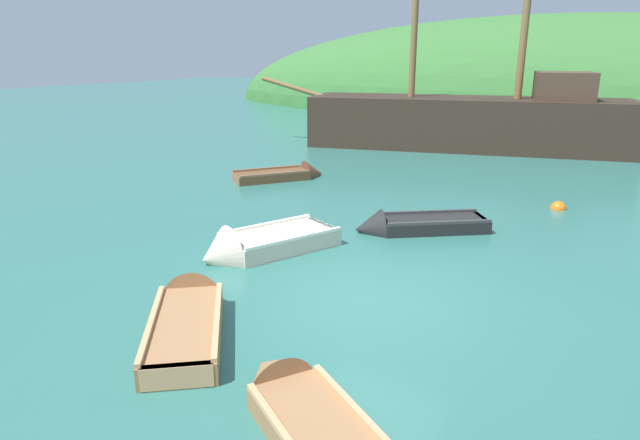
# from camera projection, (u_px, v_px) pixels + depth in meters

# --- Properties ---
(ground_plane) EXTENTS (120.00, 120.00, 0.00)m
(ground_plane) POSITION_uv_depth(u_px,v_px,m) (369.00, 299.00, 9.52)
(ground_plane) COLOR #2D6B60
(shore_hill) EXTENTS (52.46, 20.37, 13.05)m
(shore_hill) POSITION_uv_depth(u_px,v_px,m) (542.00, 110.00, 39.61)
(shore_hill) COLOR #387033
(shore_hill) RESTS_ON ground
(sailing_ship) EXTENTS (15.84, 7.02, 13.93)m
(sailing_ship) POSITION_uv_depth(u_px,v_px,m) (469.00, 128.00, 23.95)
(sailing_ship) COLOR #38281E
(sailing_ship) RESTS_ON ground
(rowboat_outer_right) EXTENTS (3.02, 2.72, 0.93)m
(rowboat_outer_right) POSITION_uv_depth(u_px,v_px,m) (412.00, 227.00, 13.10)
(rowboat_outer_right) COLOR black
(rowboat_outer_right) RESTS_ON ground
(rowboat_portside) EXTENTS (3.76, 2.70, 0.91)m
(rowboat_portside) POSITION_uv_depth(u_px,v_px,m) (318.00, 435.00, 6.02)
(rowboat_portside) COLOR #9E7047
(rowboat_portside) RESTS_ON ground
(rowboat_near_dock) EXTENTS (2.52, 3.04, 0.96)m
(rowboat_near_dock) POSITION_uv_depth(u_px,v_px,m) (286.00, 176.00, 18.44)
(rowboat_near_dock) COLOR brown
(rowboat_near_dock) RESTS_ON ground
(rowboat_outer_left) EXTENTS (2.25, 3.25, 1.20)m
(rowboat_outer_left) POSITION_uv_depth(u_px,v_px,m) (259.00, 248.00, 11.66)
(rowboat_outer_left) COLOR beige
(rowboat_outer_left) RESTS_ON ground
(rowboat_center) EXTENTS (2.77, 2.98, 0.96)m
(rowboat_center) POSITION_uv_depth(u_px,v_px,m) (188.00, 320.00, 8.56)
(rowboat_center) COLOR #9E7047
(rowboat_center) RESTS_ON ground
(buoy_orange) EXTENTS (0.42, 0.42, 0.42)m
(buoy_orange) POSITION_uv_depth(u_px,v_px,m) (558.00, 209.00, 14.94)
(buoy_orange) COLOR orange
(buoy_orange) RESTS_ON ground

